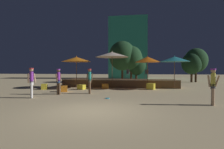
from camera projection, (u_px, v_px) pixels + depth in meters
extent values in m
plane|color=#D1B784|center=(92.00, 111.00, 6.77)|extent=(120.00, 120.00, 0.00)
cube|color=brown|center=(120.00, 83.00, 17.04)|extent=(10.67, 2.95, 0.68)
cube|color=#CCB793|center=(118.00, 80.00, 15.62)|extent=(10.67, 0.12, 0.08)
cylinder|color=brown|center=(112.00, 73.00, 15.29)|extent=(0.05, 0.05, 2.73)
cone|color=beige|center=(112.00, 55.00, 15.25)|extent=(2.90, 2.90, 0.45)
sphere|color=beige|center=(112.00, 52.00, 15.24)|extent=(0.08, 0.08, 0.08)
cylinder|color=brown|center=(147.00, 75.00, 14.89)|extent=(0.05, 0.05, 2.27)
cone|color=orange|center=(148.00, 59.00, 14.86)|extent=(2.16, 2.16, 0.47)
sphere|color=orange|center=(148.00, 56.00, 14.85)|extent=(0.08, 0.08, 0.08)
cylinder|color=brown|center=(77.00, 75.00, 15.73)|extent=(0.05, 0.05, 2.36)
cone|color=orange|center=(76.00, 59.00, 15.70)|extent=(2.59, 2.59, 0.41)
sphere|color=orange|center=(76.00, 57.00, 15.69)|extent=(0.08, 0.08, 0.08)
cylinder|color=brown|center=(174.00, 75.00, 14.71)|extent=(0.05, 0.05, 2.31)
cone|color=teal|center=(175.00, 59.00, 14.67)|extent=(2.48, 2.48, 0.43)
sphere|color=teal|center=(175.00, 56.00, 14.67)|extent=(0.08, 0.08, 0.08)
cube|color=yellow|center=(44.00, 87.00, 14.38)|extent=(0.57, 0.57, 0.47)
cube|color=yellow|center=(81.00, 87.00, 14.43)|extent=(0.64, 0.64, 0.39)
cube|color=orange|center=(64.00, 89.00, 12.83)|extent=(0.57, 0.57, 0.45)
cube|color=orange|center=(105.00, 86.00, 15.00)|extent=(0.68, 0.68, 0.43)
cube|color=yellow|center=(151.00, 86.00, 14.42)|extent=(0.75, 0.75, 0.50)
cylinder|color=brown|center=(90.00, 88.00, 11.74)|extent=(0.13, 0.13, 0.78)
cylinder|color=#72664C|center=(89.00, 88.00, 11.90)|extent=(0.13, 0.13, 0.78)
cylinder|color=#72664C|center=(90.00, 81.00, 11.81)|extent=(0.20, 0.20, 0.24)
cylinder|color=teal|center=(90.00, 76.00, 11.80)|extent=(0.20, 0.20, 0.60)
cylinder|color=brown|center=(92.00, 77.00, 11.85)|extent=(0.19, 0.14, 0.54)
cylinder|color=brown|center=(87.00, 77.00, 11.76)|extent=(0.15, 0.12, 0.54)
sphere|color=brown|center=(90.00, 70.00, 11.79)|extent=(0.21, 0.21, 0.21)
cylinder|color=#B22D33|center=(90.00, 69.00, 11.79)|extent=(0.23, 0.23, 0.07)
cylinder|color=#3F3F47|center=(213.00, 97.00, 7.98)|extent=(0.13, 0.13, 0.77)
cylinder|color=tan|center=(213.00, 97.00, 7.83)|extent=(0.13, 0.13, 0.77)
cylinder|color=#3F3F47|center=(213.00, 87.00, 7.89)|extent=(0.20, 0.20, 0.24)
cylinder|color=#D8D14C|center=(213.00, 80.00, 7.88)|extent=(0.20, 0.20, 0.59)
cylinder|color=tan|center=(209.00, 81.00, 7.95)|extent=(0.16, 0.12, 0.53)
cylinder|color=tan|center=(217.00, 81.00, 7.82)|extent=(0.24, 0.14, 0.53)
sphere|color=tan|center=(213.00, 71.00, 7.87)|extent=(0.21, 0.21, 0.21)
cylinder|color=purple|center=(213.00, 69.00, 7.87)|extent=(0.23, 0.23, 0.07)
cylinder|color=brown|center=(60.00, 89.00, 11.34)|extent=(0.13, 0.13, 0.77)
cylinder|color=brown|center=(58.00, 89.00, 11.42)|extent=(0.13, 0.13, 0.77)
cylinder|color=#2D4C7F|center=(59.00, 81.00, 11.37)|extent=(0.20, 0.20, 0.24)
cylinder|color=purple|center=(59.00, 77.00, 11.36)|extent=(0.20, 0.20, 0.59)
cylinder|color=brown|center=(60.00, 78.00, 11.51)|extent=(0.11, 0.12, 0.53)
cylinder|color=brown|center=(57.00, 78.00, 11.22)|extent=(0.13, 0.18, 0.53)
sphere|color=brown|center=(58.00, 70.00, 11.35)|extent=(0.21, 0.21, 0.21)
cylinder|color=purple|center=(58.00, 69.00, 11.35)|extent=(0.23, 0.23, 0.07)
cylinder|color=white|center=(32.00, 91.00, 9.91)|extent=(0.13, 0.13, 0.80)
cylinder|color=tan|center=(32.00, 91.00, 10.06)|extent=(0.13, 0.13, 0.80)
cylinder|color=white|center=(32.00, 83.00, 9.97)|extent=(0.20, 0.20, 0.24)
cylinder|color=purple|center=(32.00, 77.00, 9.97)|extent=(0.20, 0.20, 0.61)
cylinder|color=tan|center=(35.00, 78.00, 10.03)|extent=(0.17, 0.15, 0.55)
cylinder|color=tan|center=(28.00, 78.00, 9.90)|extent=(0.12, 0.12, 0.54)
sphere|color=tan|center=(31.00, 70.00, 9.95)|extent=(0.22, 0.22, 0.22)
cylinder|color=#B22D33|center=(31.00, 69.00, 9.95)|extent=(0.24, 0.24, 0.07)
cylinder|color=#47474C|center=(144.00, 76.00, 17.31)|extent=(0.02, 0.02, 0.45)
cylinder|color=#47474C|center=(147.00, 76.00, 17.17)|extent=(0.02, 0.02, 0.45)
cylinder|color=#47474C|center=(145.00, 76.00, 17.57)|extent=(0.02, 0.02, 0.45)
cylinder|color=#47474C|center=(148.00, 76.00, 17.44)|extent=(0.02, 0.02, 0.45)
cylinder|color=#47474C|center=(146.00, 74.00, 17.37)|extent=(0.40, 0.40, 0.02)
cube|color=#47474C|center=(147.00, 72.00, 17.51)|extent=(0.35, 0.14, 0.45)
cylinder|color=#47474C|center=(125.00, 76.00, 17.63)|extent=(0.02, 0.02, 0.45)
cylinder|color=#47474C|center=(127.00, 76.00, 17.40)|extent=(0.02, 0.02, 0.45)
cylinder|color=#47474C|center=(127.00, 76.00, 17.82)|extent=(0.02, 0.02, 0.45)
cylinder|color=#47474C|center=(129.00, 76.00, 17.59)|extent=(0.02, 0.02, 0.45)
cylinder|color=#47474C|center=(127.00, 74.00, 17.61)|extent=(0.40, 0.40, 0.02)
cube|color=#47474C|center=(128.00, 72.00, 17.71)|extent=(0.29, 0.26, 0.45)
cylinder|color=#33B2D8|center=(107.00, 98.00, 9.76)|extent=(0.24, 0.24, 0.03)
cylinder|color=#3D2B1C|center=(136.00, 78.00, 23.12)|extent=(0.28, 0.28, 1.17)
ellipsoid|color=#19381E|center=(136.00, 65.00, 23.08)|extent=(2.50, 2.50, 2.75)
cylinder|color=#3D2B1C|center=(131.00, 75.00, 22.71)|extent=(0.28, 0.28, 1.90)
ellipsoid|color=#1E4223|center=(131.00, 58.00, 22.66)|extent=(2.85, 2.85, 3.13)
cylinder|color=#3D2B1C|center=(196.00, 76.00, 23.23)|extent=(0.28, 0.28, 1.56)
ellipsoid|color=#1E4223|center=(196.00, 60.00, 23.17)|extent=(2.94, 2.94, 3.23)
cylinder|color=#3D2B1C|center=(192.00, 77.00, 22.79)|extent=(0.28, 0.28, 1.31)
ellipsoid|color=#19381E|center=(192.00, 64.00, 22.75)|extent=(2.55, 2.55, 2.80)
cylinder|color=#3D2B1C|center=(122.00, 75.00, 22.76)|extent=(0.28, 0.28, 1.88)
ellipsoid|color=#1E4223|center=(122.00, 56.00, 22.70)|extent=(3.49, 3.49, 3.84)
cube|color=teal|center=(128.00, 49.00, 33.52)|extent=(7.07, 4.23, 11.45)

